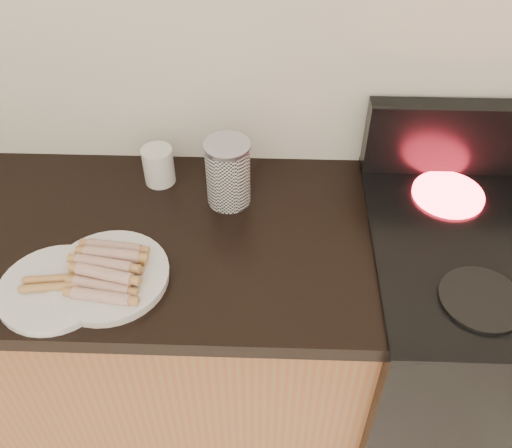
{
  "coord_description": "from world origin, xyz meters",
  "views": [
    {
      "loc": [
        0.16,
        0.73,
        1.87
      ],
      "look_at": [
        0.13,
        1.62,
        1.01
      ],
      "focal_mm": 40.0,
      "sensor_mm": 36.0,
      "label": 1
    }
  ],
  "objects_px": {
    "canister": "(228,173)",
    "side_plate": "(55,288)",
    "main_plate": "(109,277)",
    "stove": "(482,354)",
    "mug": "(158,166)"
  },
  "relations": [
    {
      "from": "canister",
      "to": "side_plate",
      "type": "bearing_deg",
      "value": -138.85
    },
    {
      "from": "canister",
      "to": "main_plate",
      "type": "bearing_deg",
      "value": -131.67
    },
    {
      "from": "stove",
      "to": "side_plate",
      "type": "bearing_deg",
      "value": -171.36
    },
    {
      "from": "side_plate",
      "to": "stove",
      "type": "bearing_deg",
      "value": 8.64
    },
    {
      "from": "canister",
      "to": "mug",
      "type": "height_order",
      "value": "canister"
    },
    {
      "from": "side_plate",
      "to": "mug",
      "type": "bearing_deg",
      "value": 66.05
    },
    {
      "from": "main_plate",
      "to": "canister",
      "type": "bearing_deg",
      "value": 48.33
    },
    {
      "from": "stove",
      "to": "canister",
      "type": "height_order",
      "value": "canister"
    },
    {
      "from": "canister",
      "to": "mug",
      "type": "bearing_deg",
      "value": 159.26
    },
    {
      "from": "main_plate",
      "to": "canister",
      "type": "height_order",
      "value": "canister"
    },
    {
      "from": "side_plate",
      "to": "mug",
      "type": "xyz_separation_m",
      "value": [
        0.17,
        0.38,
        0.04
      ]
    },
    {
      "from": "stove",
      "to": "canister",
      "type": "distance_m",
      "value": 0.91
    },
    {
      "from": "main_plate",
      "to": "side_plate",
      "type": "xyz_separation_m",
      "value": [
        -0.11,
        -0.04,
        0.0
      ]
    },
    {
      "from": "stove",
      "to": "side_plate",
      "type": "distance_m",
      "value": 1.19
    },
    {
      "from": "stove",
      "to": "mug",
      "type": "xyz_separation_m",
      "value": [
        -0.92,
        0.22,
        0.49
      ]
    }
  ]
}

